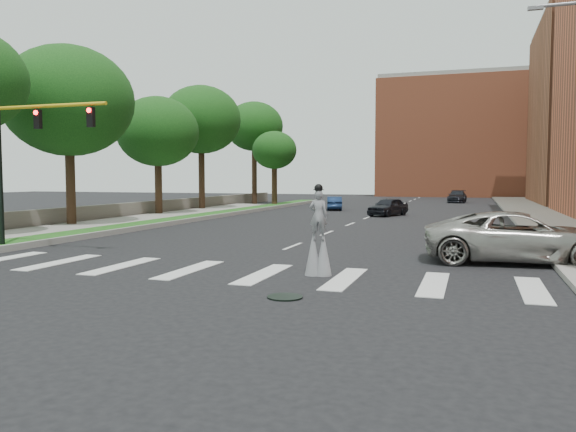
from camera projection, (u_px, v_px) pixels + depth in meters
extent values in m
plane|color=black|center=(212.00, 277.00, 16.88)|extent=(160.00, 160.00, 0.00)
cube|color=#1B5117|center=(189.00, 218.00, 39.41)|extent=(2.00, 60.00, 0.25)
cube|color=gray|center=(203.00, 218.00, 39.08)|extent=(0.20, 60.00, 0.28)
cube|color=gray|center=(54.00, 230.00, 30.88)|extent=(4.00, 60.00, 0.18)
cube|color=gray|center=(554.00, 222.00, 36.65)|extent=(5.00, 90.00, 0.18)
cube|color=#5E5A51|center=(138.00, 209.00, 43.00)|extent=(0.50, 56.00, 1.10)
cylinder|color=black|center=(285.00, 297.00, 14.05)|extent=(0.90, 0.90, 0.04)
cube|color=#CA633F|center=(465.00, 139.00, 88.26)|extent=(26.00, 14.00, 18.00)
cylinder|color=slate|center=(565.00, 4.00, 18.76)|extent=(1.80, 0.12, 0.12)
cube|color=slate|center=(535.00, 8.00, 19.04)|extent=(0.50, 0.18, 0.12)
cylinder|color=black|center=(0.00, 175.00, 22.95)|extent=(0.20, 0.20, 6.20)
cylinder|color=gold|center=(50.00, 106.00, 21.94)|extent=(5.20, 0.14, 0.14)
cube|color=black|center=(38.00, 119.00, 22.17)|extent=(0.28, 0.18, 0.75)
cylinder|color=#FF0C0C|center=(36.00, 113.00, 22.05)|extent=(0.18, 0.06, 0.18)
cube|color=black|center=(91.00, 117.00, 21.38)|extent=(0.28, 0.18, 0.75)
cylinder|color=#FF0C0C|center=(89.00, 110.00, 21.27)|extent=(0.18, 0.06, 0.18)
cylinder|color=black|center=(323.00, 258.00, 17.17)|extent=(0.07, 0.07, 1.08)
cylinder|color=black|center=(313.00, 258.00, 17.24)|extent=(0.07, 0.07, 1.08)
cone|color=slate|center=(323.00, 254.00, 17.16)|extent=(0.52, 0.52, 1.35)
cone|color=slate|center=(313.00, 253.00, 17.23)|extent=(0.52, 0.52, 1.35)
imported|color=slate|center=(318.00, 215.00, 17.12)|extent=(0.60, 0.42, 1.55)
sphere|color=black|center=(319.00, 188.00, 17.06)|extent=(0.26, 0.26, 0.26)
cylinder|color=black|center=(319.00, 190.00, 17.06)|extent=(0.34, 0.34, 0.02)
cube|color=yellow|center=(319.00, 201.00, 17.22)|extent=(0.22, 0.05, 0.10)
imported|color=#A6A39D|center=(519.00, 237.00, 19.70)|extent=(6.68, 3.42, 1.81)
imported|color=black|center=(388.00, 207.00, 43.53)|extent=(3.08, 4.51, 1.43)
imported|color=navy|center=(334.00, 203.00, 51.26)|extent=(2.23, 3.94, 1.23)
imported|color=black|center=(457.00, 196.00, 66.19)|extent=(2.20, 5.03, 1.44)
cylinder|color=black|center=(70.00, 180.00, 33.93)|extent=(0.56, 0.56, 5.63)
ellipsoid|color=#103811|center=(68.00, 101.00, 33.60)|extent=(7.76, 7.76, 6.60)
cylinder|color=black|center=(158.00, 184.00, 43.79)|extent=(0.56, 0.56, 4.95)
ellipsoid|color=#103811|center=(158.00, 131.00, 43.51)|extent=(6.36, 6.36, 5.41)
cylinder|color=black|center=(202.00, 175.00, 50.74)|extent=(0.56, 0.56, 6.37)
ellipsoid|color=#103811|center=(201.00, 120.00, 50.39)|extent=(7.17, 7.17, 6.10)
cylinder|color=black|center=(254.00, 173.00, 62.27)|extent=(0.56, 0.56, 7.00)
ellipsoid|color=#103811|center=(254.00, 126.00, 61.91)|extent=(6.39, 6.39, 5.43)
cylinder|color=black|center=(274.00, 184.00, 57.58)|extent=(0.56, 0.56, 4.62)
ellipsoid|color=#103811|center=(274.00, 150.00, 57.34)|extent=(4.56, 4.56, 3.88)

